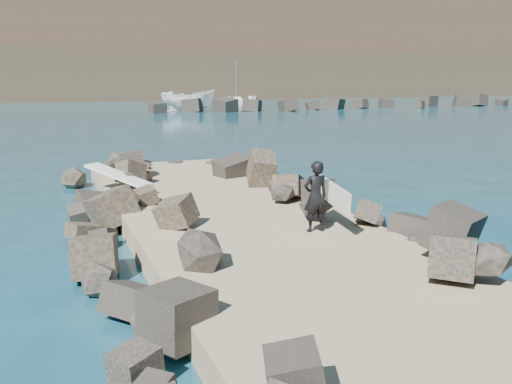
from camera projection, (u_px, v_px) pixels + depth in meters
ground at (243, 239)px, 15.42m from camera, size 800.00×800.00×0.00m
jetty at (271, 249)px, 13.52m from camera, size 6.00×26.00×0.60m
riprap_left at (145, 248)px, 12.93m from camera, size 2.60×22.00×1.00m
riprap_right at (366, 225)px, 14.95m from camera, size 2.60×22.00×1.00m
breakwater_secondary at (350, 104)px, 77.87m from camera, size 52.00×4.00×1.20m
headland at (88, 35)px, 162.30m from camera, size 360.00×140.00×32.00m
surfboard_resting at (119, 179)px, 18.64m from camera, size 2.07×2.31×0.08m
boat_imported at (188, 100)px, 72.81m from camera, size 7.38×4.73×2.67m
surfer_with_board at (318, 196)px, 13.84m from camera, size 0.92×2.15×1.74m
sailboat_d at (236, 100)px, 97.38m from camera, size 1.36×5.76×7.06m
sailboat_f at (245, 97)px, 110.99m from camera, size 2.80×5.35×6.53m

